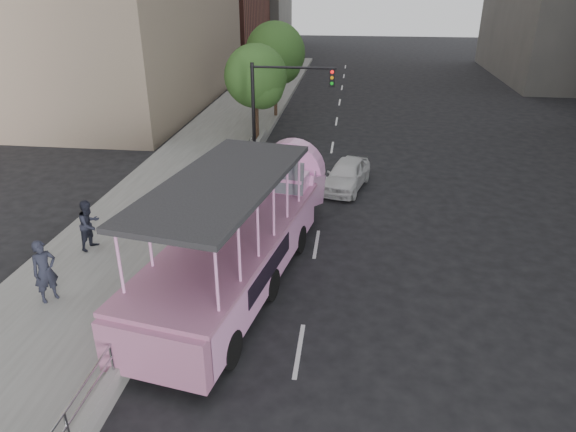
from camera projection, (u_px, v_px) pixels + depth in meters
The scene contains 12 objects.
ground at pixel (273, 304), 15.42m from camera, with size 160.00×160.00×0.00m, color black.
sidewalk at pixel (188, 176), 25.01m from camera, with size 5.50×80.00×0.30m, color gray.
kerb_wall at pixel (191, 252), 17.38m from camera, with size 0.24×30.00×0.36m, color gray.
guardrail at pixel (189, 234), 17.10m from camera, with size 0.07×22.00×0.71m.
duck_boat at pixel (246, 233), 16.58m from camera, with size 4.70×11.86×3.84m.
car at pixel (347, 174), 23.68m from camera, with size 1.59×3.93×1.34m, color silver.
pedestrian_near at pixel (45, 271), 14.73m from camera, with size 0.70×0.46×1.92m, color #20222F.
pedestrian_mid at pixel (90, 225), 17.67m from camera, with size 0.87×0.68×1.79m, color #20222F.
parking_sign at pixel (208, 209), 17.73m from camera, with size 0.10×0.59×2.64m.
traffic_signal at pixel (277, 98), 25.39m from camera, with size 4.20×0.32×5.20m.
street_tree_near at pixel (257, 79), 28.52m from camera, with size 3.52×3.52×5.72m.
street_tree_far at pixel (277, 55), 33.69m from camera, with size 3.97×3.97×6.45m.
Camera 1 is at (2.07, -12.71, 8.91)m, focal length 32.00 mm.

